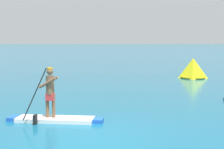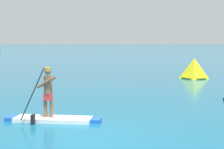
% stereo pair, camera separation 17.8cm
% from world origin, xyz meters
% --- Properties ---
extents(ground, '(440.00, 440.00, 0.00)m').
position_xyz_m(ground, '(0.00, 0.00, 0.00)').
color(ground, '#145B7A').
extents(paddleboarder_mid_center, '(3.08, 1.22, 1.75)m').
position_xyz_m(paddleboarder_mid_center, '(-1.07, 1.89, 0.33)').
color(paddleboarder_mid_center, white).
rests_on(paddleboarder_mid_center, ground).
extents(race_marker_buoy, '(1.79, 1.79, 1.36)m').
position_xyz_m(race_marker_buoy, '(7.46, 13.00, 0.61)').
color(race_marker_buoy, yellow).
rests_on(race_marker_buoy, ground).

